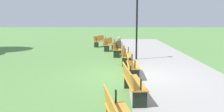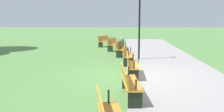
% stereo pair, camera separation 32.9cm
% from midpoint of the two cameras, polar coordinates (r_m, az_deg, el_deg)
% --- Properties ---
extents(ground_plane, '(120.00, 120.00, 0.00)m').
position_cam_midpoint_polar(ground_plane, '(9.78, 5.91, -4.68)').
color(ground_plane, '#5B8C47').
extents(path_paving, '(36.45, 4.04, 0.01)m').
position_cam_midpoint_polar(path_paving, '(10.02, 16.15, -4.64)').
color(path_paving, '#A39E99').
rests_on(path_paving, ground).
extents(bench_0, '(1.93, 1.13, 0.89)m').
position_cam_midpoint_polar(bench_0, '(20.29, -1.29, 3.67)').
color(bench_0, orange).
rests_on(bench_0, ground).
extents(bench_1, '(1.95, 0.98, 0.89)m').
position_cam_midpoint_polar(bench_1, '(17.68, 0.87, 2.92)').
color(bench_1, orange).
rests_on(bench_1, ground).
extents(bench_2, '(1.95, 0.82, 0.89)m').
position_cam_midpoint_polar(bench_2, '(15.03, 2.83, 1.89)').
color(bench_2, orange).
rests_on(bench_2, ground).
extents(bench_3, '(1.93, 0.65, 0.89)m').
position_cam_midpoint_polar(bench_3, '(12.36, 4.48, 0.40)').
color(bench_3, orange).
rests_on(bench_3, ground).
extents(bench_4, '(1.89, 0.47, 0.89)m').
position_cam_midpoint_polar(bench_4, '(9.68, 5.54, -1.93)').
color(bench_4, orange).
rests_on(bench_4, ground).
extents(bench_5, '(1.93, 0.65, 0.89)m').
position_cam_midpoint_polar(bench_5, '(7.02, 5.34, -6.01)').
color(bench_5, orange).
rests_on(bench_5, ground).
extents(person_seated, '(0.40, 0.56, 1.20)m').
position_cam_midpoint_polar(person_seated, '(14.97, 3.36, 2.47)').
color(person_seated, '#4C4238').
rests_on(person_seated, ground).
extents(lamp_post, '(0.32, 0.32, 3.63)m').
position_cam_midpoint_polar(lamp_post, '(13.60, 7.25, 9.92)').
color(lamp_post, black).
rests_on(lamp_post, ground).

